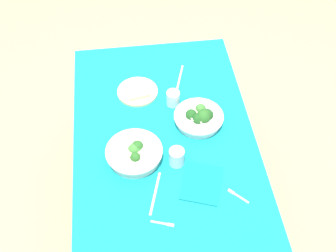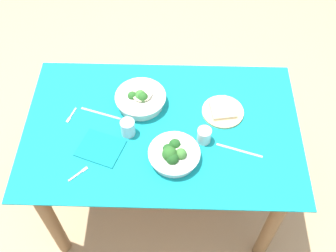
{
  "view_description": "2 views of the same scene",
  "coord_description": "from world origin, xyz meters",
  "px_view_note": "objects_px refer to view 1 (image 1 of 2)",
  "views": [
    {
      "loc": [
        -1.23,
        0.14,
        2.29
      ],
      "look_at": [
        0.02,
        -0.02,
        0.8
      ],
      "focal_mm": 46.42,
      "sensor_mm": 36.0,
      "label": 1
    },
    {
      "loc": [
        0.06,
        -1.13,
        2.3
      ],
      "look_at": [
        0.03,
        -0.03,
        0.8
      ],
      "focal_mm": 43.67,
      "sensor_mm": 36.0,
      "label": 2
    }
  ],
  "objects_px": {
    "water_glass_center": "(177,157)",
    "table_knife_right": "(179,80)",
    "broccoli_bowl_near": "(199,118)",
    "broccoli_bowl_far": "(135,154)",
    "water_glass_side": "(173,98)",
    "table_knife_left": "(155,193)",
    "napkin_folded_upper": "(202,183)",
    "fork_by_far_bowl": "(237,196)",
    "bread_side_plate": "(138,91)",
    "fork_by_near_bowl": "(164,224)"
  },
  "relations": [
    {
      "from": "broccoli_bowl_far",
      "to": "water_glass_center",
      "type": "relative_size",
      "value": 3.0
    },
    {
      "from": "broccoli_bowl_near",
      "to": "broccoli_bowl_far",
      "type": "bearing_deg",
      "value": 118.03
    },
    {
      "from": "broccoli_bowl_far",
      "to": "napkin_folded_upper",
      "type": "bearing_deg",
      "value": -121.74
    },
    {
      "from": "broccoli_bowl_near",
      "to": "fork_by_near_bowl",
      "type": "relative_size",
      "value": 2.49
    },
    {
      "from": "broccoli_bowl_near",
      "to": "water_glass_center",
      "type": "relative_size",
      "value": 2.79
    },
    {
      "from": "broccoli_bowl_near",
      "to": "table_knife_left",
      "type": "bearing_deg",
      "value": 145.53
    },
    {
      "from": "broccoli_bowl_far",
      "to": "bread_side_plate",
      "type": "height_order",
      "value": "broccoli_bowl_far"
    },
    {
      "from": "broccoli_bowl_near",
      "to": "table_knife_left",
      "type": "height_order",
      "value": "broccoli_bowl_near"
    },
    {
      "from": "bread_side_plate",
      "to": "water_glass_center",
      "type": "bearing_deg",
      "value": -163.33
    },
    {
      "from": "broccoli_bowl_near",
      "to": "napkin_folded_upper",
      "type": "xyz_separation_m",
      "value": [
        -0.33,
        0.05,
        -0.03
      ]
    },
    {
      "from": "fork_by_far_bowl",
      "to": "napkin_folded_upper",
      "type": "xyz_separation_m",
      "value": [
        0.08,
        0.13,
        0.0
      ]
    },
    {
      "from": "bread_side_plate",
      "to": "table_knife_right",
      "type": "height_order",
      "value": "bread_side_plate"
    },
    {
      "from": "fork_by_near_bowl",
      "to": "napkin_folded_upper",
      "type": "relative_size",
      "value": 0.48
    },
    {
      "from": "bread_side_plate",
      "to": "table_knife_right",
      "type": "xyz_separation_m",
      "value": [
        0.06,
        -0.22,
        -0.01
      ]
    },
    {
      "from": "fork_by_far_bowl",
      "to": "water_glass_center",
      "type": "bearing_deg",
      "value": 4.59
    },
    {
      "from": "water_glass_side",
      "to": "table_knife_right",
      "type": "bearing_deg",
      "value": -18.68
    },
    {
      "from": "broccoli_bowl_far",
      "to": "water_glass_side",
      "type": "bearing_deg",
      "value": -34.63
    },
    {
      "from": "table_knife_right",
      "to": "broccoli_bowl_far",
      "type": "bearing_deg",
      "value": 167.86
    },
    {
      "from": "table_knife_right",
      "to": "napkin_folded_upper",
      "type": "xyz_separation_m",
      "value": [
        -0.63,
        -0.0,
        0.0
      ]
    },
    {
      "from": "water_glass_center",
      "to": "table_knife_right",
      "type": "height_order",
      "value": "water_glass_center"
    },
    {
      "from": "broccoli_bowl_near",
      "to": "fork_by_far_bowl",
      "type": "xyz_separation_m",
      "value": [
        -0.41,
        -0.09,
        -0.03
      ]
    },
    {
      "from": "bread_side_plate",
      "to": "napkin_folded_upper",
      "type": "xyz_separation_m",
      "value": [
        -0.56,
        -0.22,
        -0.01
      ]
    },
    {
      "from": "water_glass_side",
      "to": "fork_by_near_bowl",
      "type": "bearing_deg",
      "value": 169.06
    },
    {
      "from": "broccoli_bowl_far",
      "to": "water_glass_center",
      "type": "height_order",
      "value": "broccoli_bowl_far"
    },
    {
      "from": "fork_by_far_bowl",
      "to": "table_knife_left",
      "type": "distance_m",
      "value": 0.34
    },
    {
      "from": "broccoli_bowl_far",
      "to": "table_knife_right",
      "type": "distance_m",
      "value": 0.53
    },
    {
      "from": "broccoli_bowl_far",
      "to": "fork_by_near_bowl",
      "type": "xyz_separation_m",
      "value": [
        -0.33,
        -0.09,
        -0.03
      ]
    },
    {
      "from": "bread_side_plate",
      "to": "water_glass_side",
      "type": "distance_m",
      "value": 0.19
    },
    {
      "from": "broccoli_bowl_far",
      "to": "bread_side_plate",
      "type": "xyz_separation_m",
      "value": [
        0.4,
        -0.04,
        -0.02
      ]
    },
    {
      "from": "broccoli_bowl_near",
      "to": "table_knife_right",
      "type": "distance_m",
      "value": 0.3
    },
    {
      "from": "bread_side_plate",
      "to": "napkin_folded_upper",
      "type": "bearing_deg",
      "value": -158.45
    },
    {
      "from": "table_knife_right",
      "to": "napkin_folded_upper",
      "type": "height_order",
      "value": "napkin_folded_upper"
    },
    {
      "from": "bread_side_plate",
      "to": "napkin_folded_upper",
      "type": "relative_size",
      "value": 1.05
    },
    {
      "from": "broccoli_bowl_far",
      "to": "table_knife_left",
      "type": "distance_m",
      "value": 0.2
    },
    {
      "from": "fork_by_near_bowl",
      "to": "napkin_folded_upper",
      "type": "bearing_deg",
      "value": 60.91
    },
    {
      "from": "broccoli_bowl_near",
      "to": "fork_by_near_bowl",
      "type": "xyz_separation_m",
      "value": [
        -0.5,
        0.23,
        -0.03
      ]
    },
    {
      "from": "bread_side_plate",
      "to": "fork_by_far_bowl",
      "type": "bearing_deg",
      "value": -150.9
    },
    {
      "from": "broccoli_bowl_near",
      "to": "water_glass_center",
      "type": "distance_m",
      "value": 0.25
    },
    {
      "from": "broccoli_bowl_near",
      "to": "bread_side_plate",
      "type": "height_order",
      "value": "broccoli_bowl_near"
    },
    {
      "from": "broccoli_bowl_near",
      "to": "fork_by_near_bowl",
      "type": "height_order",
      "value": "broccoli_bowl_near"
    },
    {
      "from": "broccoli_bowl_far",
      "to": "broccoli_bowl_near",
      "type": "relative_size",
      "value": 1.07
    },
    {
      "from": "broccoli_bowl_near",
      "to": "napkin_folded_upper",
      "type": "distance_m",
      "value": 0.34
    },
    {
      "from": "water_glass_side",
      "to": "bread_side_plate",
      "type": "bearing_deg",
      "value": 59.64
    },
    {
      "from": "water_glass_side",
      "to": "fork_by_far_bowl",
      "type": "bearing_deg",
      "value": -160.57
    },
    {
      "from": "broccoli_bowl_far",
      "to": "water_glass_side",
      "type": "distance_m",
      "value": 0.37
    },
    {
      "from": "water_glass_side",
      "to": "table_knife_right",
      "type": "relative_size",
      "value": 0.35
    },
    {
      "from": "water_glass_center",
      "to": "fork_by_far_bowl",
      "type": "bearing_deg",
      "value": -131.28
    },
    {
      "from": "fork_by_far_bowl",
      "to": "table_knife_right",
      "type": "distance_m",
      "value": 0.72
    },
    {
      "from": "water_glass_center",
      "to": "napkin_folded_upper",
      "type": "distance_m",
      "value": 0.15
    },
    {
      "from": "water_glass_side",
      "to": "table_knife_right",
      "type": "distance_m",
      "value": 0.17
    }
  ]
}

